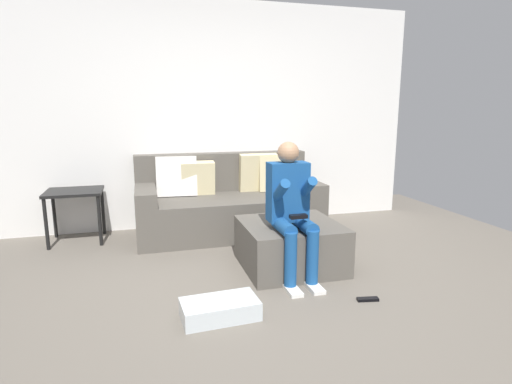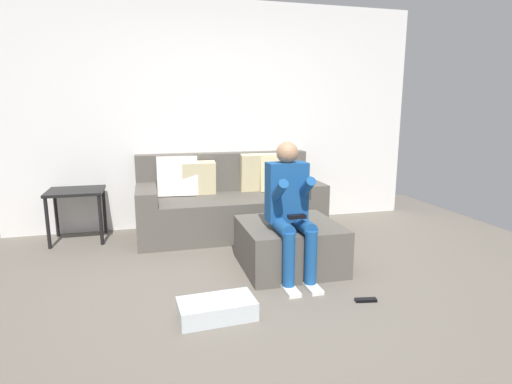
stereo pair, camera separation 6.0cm
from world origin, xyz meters
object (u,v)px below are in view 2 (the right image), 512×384
(couch_sectional, at_px, (229,203))
(person_seated, at_px, (290,204))
(side_table, at_px, (76,198))
(remote_near_ottoman, at_px, (366,300))
(ottoman, at_px, (289,245))
(storage_bin, at_px, (217,309))

(couch_sectional, bearing_deg, person_seated, -80.28)
(couch_sectional, relative_size, side_table, 3.59)
(remote_near_ottoman, bearing_deg, couch_sectional, 117.95)
(ottoman, distance_m, person_seated, 0.47)
(storage_bin, distance_m, remote_near_ottoman, 1.10)
(couch_sectional, relative_size, storage_bin, 3.91)
(ottoman, xyz_separation_m, person_seated, (-0.07, -0.19, 0.42))
(storage_bin, bearing_deg, person_seated, 37.67)
(side_table, height_order, remote_near_ottoman, side_table)
(couch_sectional, relative_size, remote_near_ottoman, 12.73)
(ottoman, bearing_deg, storage_bin, -136.41)
(couch_sectional, distance_m, side_table, 1.63)
(storage_bin, relative_size, side_table, 0.92)
(couch_sectional, xyz_separation_m, person_seated, (0.24, -1.41, 0.29))
(couch_sectional, height_order, side_table, couch_sectional)
(ottoman, xyz_separation_m, storage_bin, (-0.78, -0.74, -0.14))
(person_seated, bearing_deg, couch_sectional, 99.72)
(person_seated, xyz_separation_m, side_table, (-1.87, 1.49, -0.16))
(storage_bin, distance_m, side_table, 2.38)
(ottoman, bearing_deg, couch_sectional, 104.34)
(side_table, bearing_deg, couch_sectional, -2.92)
(ottoman, relative_size, person_seated, 0.74)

